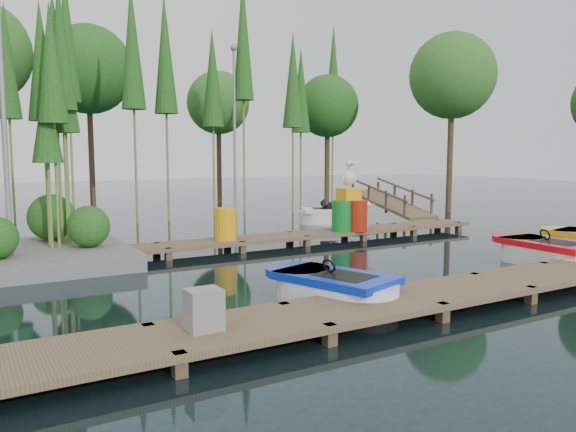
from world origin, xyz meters
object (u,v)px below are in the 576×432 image
yellow_barrel (225,224)px  drum_cluster (350,210)px  utility_cabinet (204,310)px  boat_red (548,254)px  boat_blue (333,290)px

yellow_barrel → drum_cluster: drum_cluster is taller
drum_cluster → yellow_barrel: bearing=177.8°
drum_cluster → utility_cabinet: bearing=-137.6°
utility_cabinet → drum_cluster: drum_cluster is taller
utility_cabinet → yellow_barrel: yellow_barrel is taller
utility_cabinet → boat_red: bearing=8.4°
boat_blue → drum_cluster: size_ratio=1.35×
boat_blue → utility_cabinet: (-2.82, -1.06, 0.32)m
yellow_barrel → boat_red: bearing=-44.3°
boat_blue → utility_cabinet: utility_cabinet is taller
boat_blue → drum_cluster: drum_cluster is taller
utility_cabinet → yellow_barrel: bearing=63.8°
boat_red → drum_cluster: 5.77m
boat_red → utility_cabinet: same height
boat_red → yellow_barrel: bearing=138.1°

